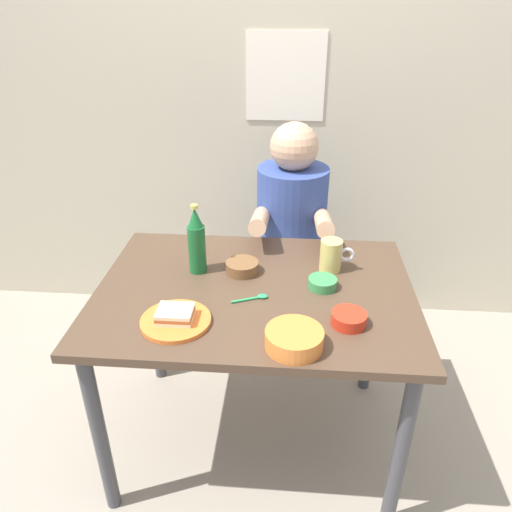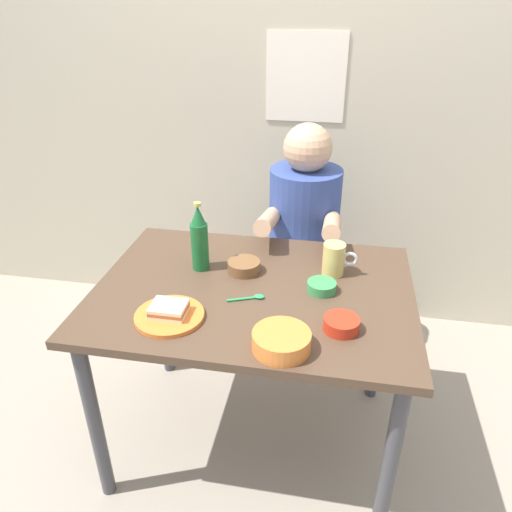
{
  "view_description": "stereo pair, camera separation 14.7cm",
  "coord_description": "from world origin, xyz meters",
  "px_view_note": "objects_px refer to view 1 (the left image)",
  "views": [
    {
      "loc": [
        0.11,
        -1.41,
        1.64
      ],
      "look_at": [
        0.0,
        0.05,
        0.84
      ],
      "focal_mm": 33.76,
      "sensor_mm": 36.0,
      "label": 1
    },
    {
      "loc": [
        0.26,
        -1.39,
        1.64
      ],
      "look_at": [
        0.0,
        0.05,
        0.84
      ],
      "focal_mm": 33.76,
      "sensor_mm": 36.0,
      "label": 2
    }
  ],
  "objects_px": {
    "dining_table": "(255,310)",
    "plate_orange": "(176,321)",
    "beer_mug": "(332,255)",
    "sauce_bowl_chili": "(349,318)",
    "sandwich": "(175,314)",
    "person_seated": "(292,212)",
    "beer_bottle": "(197,242)",
    "stool": "(289,288)"
  },
  "relations": [
    {
      "from": "dining_table",
      "to": "plate_orange",
      "type": "height_order",
      "value": "plate_orange"
    },
    {
      "from": "beer_mug",
      "to": "sauce_bowl_chili",
      "type": "xyz_separation_m",
      "value": [
        0.04,
        -0.33,
        -0.04
      ]
    },
    {
      "from": "dining_table",
      "to": "sandwich",
      "type": "bearing_deg",
      "value": -136.26
    },
    {
      "from": "dining_table",
      "to": "person_seated",
      "type": "distance_m",
      "value": 0.64
    },
    {
      "from": "sandwich",
      "to": "beer_mug",
      "type": "relative_size",
      "value": 0.87
    },
    {
      "from": "sandwich",
      "to": "sauce_bowl_chili",
      "type": "height_order",
      "value": "sandwich"
    },
    {
      "from": "dining_table",
      "to": "sauce_bowl_chili",
      "type": "distance_m",
      "value": 0.37
    },
    {
      "from": "plate_orange",
      "to": "sauce_bowl_chili",
      "type": "bearing_deg",
      "value": 3.74
    },
    {
      "from": "beer_mug",
      "to": "sandwich",
      "type": "bearing_deg",
      "value": -143.56
    },
    {
      "from": "person_seated",
      "to": "beer_bottle",
      "type": "height_order",
      "value": "person_seated"
    },
    {
      "from": "stool",
      "to": "beer_bottle",
      "type": "relative_size",
      "value": 1.72
    },
    {
      "from": "plate_orange",
      "to": "beer_bottle",
      "type": "relative_size",
      "value": 0.84
    },
    {
      "from": "dining_table",
      "to": "sauce_bowl_chili",
      "type": "xyz_separation_m",
      "value": [
        0.31,
        -0.18,
        0.12
      ]
    },
    {
      "from": "dining_table",
      "to": "beer_mug",
      "type": "bearing_deg",
      "value": 28.9
    },
    {
      "from": "stool",
      "to": "beer_bottle",
      "type": "height_order",
      "value": "beer_bottle"
    },
    {
      "from": "stool",
      "to": "sauce_bowl_chili",
      "type": "relative_size",
      "value": 4.09
    },
    {
      "from": "dining_table",
      "to": "sandwich",
      "type": "relative_size",
      "value": 10.0
    },
    {
      "from": "stool",
      "to": "person_seated",
      "type": "distance_m",
      "value": 0.42
    },
    {
      "from": "sauce_bowl_chili",
      "to": "dining_table",
      "type": "bearing_deg",
      "value": 148.89
    },
    {
      "from": "sandwich",
      "to": "person_seated",
      "type": "bearing_deg",
      "value": 67.43
    },
    {
      "from": "dining_table",
      "to": "sauce_bowl_chili",
      "type": "relative_size",
      "value": 10.0
    },
    {
      "from": "person_seated",
      "to": "beer_bottle",
      "type": "xyz_separation_m",
      "value": [
        -0.34,
        -0.52,
        0.09
      ]
    },
    {
      "from": "sandwich",
      "to": "beer_mug",
      "type": "bearing_deg",
      "value": 36.44
    },
    {
      "from": "sauce_bowl_chili",
      "to": "plate_orange",
      "type": "bearing_deg",
      "value": -176.26
    },
    {
      "from": "person_seated",
      "to": "beer_mug",
      "type": "bearing_deg",
      "value": -72.3
    },
    {
      "from": "sandwich",
      "to": "beer_mug",
      "type": "height_order",
      "value": "beer_mug"
    },
    {
      "from": "beer_mug",
      "to": "sauce_bowl_chili",
      "type": "bearing_deg",
      "value": -83.79
    },
    {
      "from": "person_seated",
      "to": "beer_bottle",
      "type": "bearing_deg",
      "value": -123.19
    },
    {
      "from": "stool",
      "to": "plate_orange",
      "type": "distance_m",
      "value": 1.0
    },
    {
      "from": "sandwich",
      "to": "beer_bottle",
      "type": "distance_m",
      "value": 0.33
    },
    {
      "from": "stool",
      "to": "sauce_bowl_chili",
      "type": "xyz_separation_m",
      "value": [
        0.19,
        -0.81,
        0.41
      ]
    },
    {
      "from": "sandwich",
      "to": "sauce_bowl_chili",
      "type": "xyz_separation_m",
      "value": [
        0.53,
        0.03,
        -0.01
      ]
    },
    {
      "from": "person_seated",
      "to": "plate_orange",
      "type": "bearing_deg",
      "value": -112.57
    },
    {
      "from": "plate_orange",
      "to": "sauce_bowl_chili",
      "type": "height_order",
      "value": "sauce_bowl_chili"
    },
    {
      "from": "person_seated",
      "to": "sauce_bowl_chili",
      "type": "bearing_deg",
      "value": -76.94
    },
    {
      "from": "dining_table",
      "to": "sauce_bowl_chili",
      "type": "bearing_deg",
      "value": -31.11
    },
    {
      "from": "plate_orange",
      "to": "beer_bottle",
      "type": "bearing_deg",
      "value": 88.02
    },
    {
      "from": "beer_mug",
      "to": "stool",
      "type": "bearing_deg",
      "value": 107.31
    },
    {
      "from": "person_seated",
      "to": "sauce_bowl_chili",
      "type": "height_order",
      "value": "person_seated"
    },
    {
      "from": "dining_table",
      "to": "person_seated",
      "type": "relative_size",
      "value": 1.53
    },
    {
      "from": "person_seated",
      "to": "dining_table",
      "type": "bearing_deg",
      "value": -100.9
    },
    {
      "from": "beer_bottle",
      "to": "sauce_bowl_chili",
      "type": "xyz_separation_m",
      "value": [
        0.52,
        -0.29,
        -0.1
      ]
    }
  ]
}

